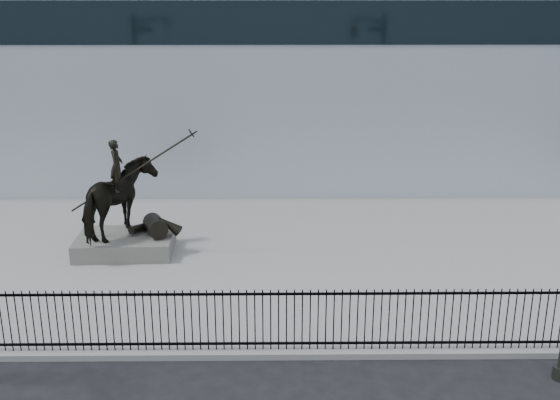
{
  "coord_description": "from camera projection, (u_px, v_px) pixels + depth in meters",
  "views": [
    {
      "loc": [
        0.78,
        -12.16,
        7.97
      ],
      "look_at": [
        0.96,
        6.0,
        2.28
      ],
      "focal_mm": 42.0,
      "sensor_mm": 36.0,
      "label": 1
    }
  ],
  "objects": [
    {
      "name": "ground",
      "position": [
        238.0,
        386.0,
        13.98
      ],
      "size": [
        120.0,
        120.0,
        0.0
      ],
      "primitive_type": "plane",
      "color": "black",
      "rests_on": "ground"
    },
    {
      "name": "plaza",
      "position": [
        249.0,
        257.0,
        20.64
      ],
      "size": [
        30.0,
        12.0,
        0.15
      ],
      "primitive_type": "cube",
      "color": "gray",
      "rests_on": "ground"
    },
    {
      "name": "building",
      "position": [
        257.0,
        70.0,
        31.72
      ],
      "size": [
        44.0,
        14.0,
        9.0
      ],
      "primitive_type": "cube",
      "color": "silver",
      "rests_on": "ground"
    },
    {
      "name": "picket_fence",
      "position": [
        240.0,
        320.0,
        14.9
      ],
      "size": [
        22.1,
        0.1,
        1.5
      ],
      "color": "black",
      "rests_on": "plaza"
    },
    {
      "name": "statue_plinth",
      "position": [
        125.0,
        244.0,
        20.76
      ],
      "size": [
        3.06,
        2.16,
        0.56
      ],
      "primitive_type": "cube",
      "rotation": [
        0.0,
        0.0,
        0.04
      ],
      "color": "#5E5C56",
      "rests_on": "plaza"
    },
    {
      "name": "equestrian_statue",
      "position": [
        124.0,
        200.0,
        20.33
      ],
      "size": [
        3.83,
        2.44,
        3.25
      ],
      "rotation": [
        0.0,
        0.0,
        0.04
      ],
      "color": "black",
      "rests_on": "statue_plinth"
    }
  ]
}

